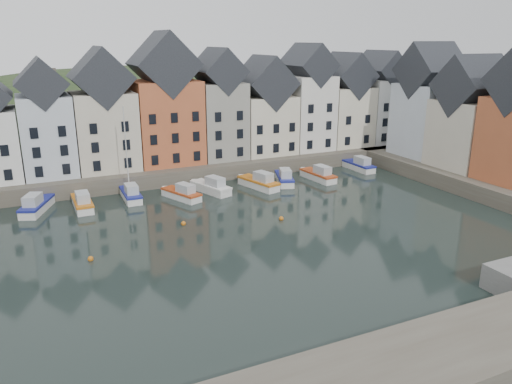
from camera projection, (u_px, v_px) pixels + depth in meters
ground at (250, 246)px, 46.90m from camera, size 260.00×260.00×0.00m
far_quay at (165, 166)px, 72.59m from camera, size 90.00×16.00×2.00m
right_quay at (502, 182)px, 64.17m from camera, size 14.00×54.00×2.00m
hillside at (136, 228)px, 100.69m from camera, size 153.60×70.40×64.00m
far_terrace at (188, 112)px, 69.84m from camera, size 72.37×8.16×17.78m
right_terrace at (472, 116)px, 65.83m from camera, size 8.30×24.25×16.36m
mooring_buoys at (191, 232)px, 49.86m from camera, size 20.50×5.50×0.50m
boat_b at (36, 206)px, 55.99m from camera, size 4.22×6.62×2.44m
boat_c at (83, 203)px, 57.02m from camera, size 1.92×6.09×2.33m
boat_d at (131, 194)px, 60.22m from camera, size 1.97×5.98×11.37m
boat_e at (182, 194)px, 60.45m from camera, size 3.86×6.06×2.23m
boat_f at (212, 187)px, 63.00m from camera, size 3.84×6.51×2.39m
boat_g at (260, 183)px, 64.92m from camera, size 3.65×6.77×2.48m
boat_h at (285, 178)px, 67.13m from camera, size 3.82×6.34×2.33m
boat_i at (319, 175)px, 68.58m from camera, size 2.51×6.35×2.38m
boat_j at (359, 165)px, 73.92m from camera, size 2.07×6.15×2.34m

